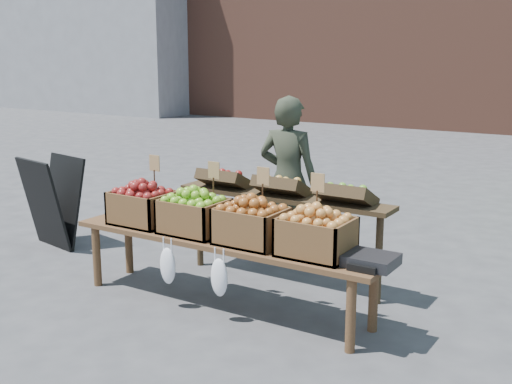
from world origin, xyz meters
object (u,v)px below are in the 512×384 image
Objects in this scene: vendor at (288,180)px; crate_golden_apples at (143,208)px; chalkboard_sign at (53,202)px; display_bench at (223,272)px; crate_russet_pears at (194,216)px; back_table at (282,226)px; weighing_scale at (371,260)px; crate_green_apples at (316,237)px; crate_red_apples at (251,226)px.

crate_golden_apples is at bearing 55.02° from vendor.
display_bench is at bearing 1.52° from chalkboard_sign.
crate_russet_pears is at bearing 0.00° from crate_golden_apples.
vendor is 1.68× the size of chalkboard_sign.
back_table is 0.77m from display_bench.
back_table is at bearing 37.07° from crate_golden_apples.
back_table reaches higher than crate_golden_apples.
crate_golden_apples reaches higher than weighing_scale.
crate_green_apples is 0.44m from weighing_scale.
crate_golden_apples is 1.65m from crate_green_apples.
vendor is at bearing 114.84° from back_table.
crate_russet_pears reaches higher than weighing_scale.
back_table is 0.85m from crate_russet_pears.
vendor is 0.69m from back_table.
back_table is 1.21m from crate_golden_apples.
chalkboard_sign reaches higher than crate_russet_pears.
crate_red_apples is 1.47× the size of weighing_scale.
crate_russet_pears and crate_green_apples have the same top height.
chalkboard_sign is 2.82× the size of weighing_scale.
display_bench is 0.93m from crate_green_apples.
crate_red_apples is (2.71, -0.40, 0.23)m from chalkboard_sign.
crate_golden_apples reaches higher than display_bench.
chalkboard_sign reaches higher than crate_green_apples.
crate_green_apples is (0.96, -1.29, -0.10)m from vendor.
vendor is 1.47m from crate_golden_apples.
crate_green_apples is (0.55, 0.00, 0.00)m from crate_red_apples.
display_bench is at bearing 180.00° from crate_green_apples.
crate_green_apples is at bearing -45.94° from back_table.
display_bench is 5.40× the size of crate_red_apples.
crate_golden_apples is 1.00× the size of crate_russet_pears.
chalkboard_sign is 1.92× the size of crate_red_apples.
crate_russet_pears is 1.00× the size of crate_red_apples.
crate_red_apples is at bearing 0.00° from display_bench.
display_bench is 7.94× the size of weighing_scale.
back_table reaches higher than display_bench.
chalkboard_sign is 2.59m from back_table.
vendor reaches higher than crate_golden_apples.
crate_golden_apples is at bearing -3.06° from chalkboard_sign.
crate_russet_pears is at bearing 180.00° from crate_red_apples.
crate_red_apples reaches higher than weighing_scale.
crate_golden_apples is 1.10m from crate_red_apples.
crate_red_apples is (1.10, 0.00, 0.00)m from crate_golden_apples.
crate_red_apples is at bearing -78.47° from back_table.
back_table is at bearing 60.75° from crate_russet_pears.
chalkboard_sign is 3.71m from weighing_scale.
crate_red_apples is at bearing 0.00° from crate_golden_apples.
display_bench is at bearing 0.00° from crate_russet_pears.
vendor reaches higher than chalkboard_sign.
chalkboard_sign is 2.21m from crate_russet_pears.
vendor reaches higher than crate_green_apples.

